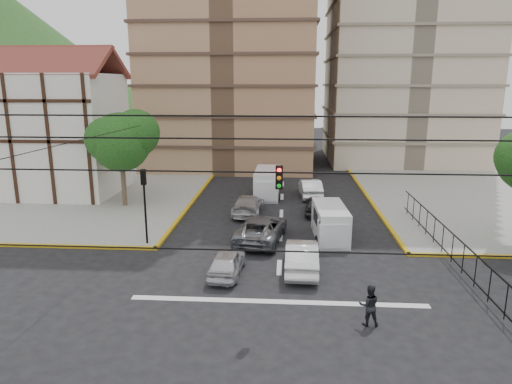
# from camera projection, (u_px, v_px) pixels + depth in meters

# --- Properties ---
(ground) EXTENTS (160.00, 160.00, 0.00)m
(ground) POSITION_uv_depth(u_px,v_px,m) (277.00, 315.00, 18.73)
(ground) COLOR black
(ground) RESTS_ON ground
(sidewalk_nw) EXTENTS (26.00, 26.00, 0.15)m
(sidewalk_nw) POSITION_uv_depth(u_px,v_px,m) (51.00, 192.00, 39.37)
(sidewalk_nw) COLOR gray
(sidewalk_nw) RESTS_ON ground
(stop_line) EXTENTS (13.00, 0.40, 0.01)m
(stop_line) POSITION_uv_depth(u_px,v_px,m) (278.00, 302.00, 19.89)
(stop_line) COLOR silver
(stop_line) RESTS_ON ground
(tudor_building) EXTENTS (10.80, 8.05, 12.23)m
(tudor_building) POSITION_uv_depth(u_px,v_px,m) (56.00, 132.00, 38.10)
(tudor_building) COLOR silver
(tudor_building) RESTS_ON ground
(park_fence) EXTENTS (0.10, 22.50, 1.66)m
(park_fence) POSITION_uv_depth(u_px,v_px,m) (461.00, 276.00, 22.53)
(park_fence) COLOR black
(park_fence) RESTS_ON ground
(tree_tudor) EXTENTS (5.39, 4.40, 7.43)m
(tree_tudor) POSITION_uv_depth(u_px,v_px,m) (122.00, 139.00, 33.79)
(tree_tudor) COLOR #473828
(tree_tudor) RESTS_ON ground
(traffic_light_nw) EXTENTS (0.28, 0.22, 4.40)m
(traffic_light_nw) POSITION_uv_depth(u_px,v_px,m) (144.00, 194.00, 26.06)
(traffic_light_nw) COLOR black
(traffic_light_nw) RESTS_ON ground
(traffic_light_hanging) EXTENTS (18.00, 9.12, 0.92)m
(traffic_light_hanging) POSITION_uv_depth(u_px,v_px,m) (278.00, 187.00, 15.37)
(traffic_light_hanging) COLOR black
(traffic_light_hanging) RESTS_ON ground
(van_right_lane) EXTENTS (2.03, 4.61, 2.04)m
(van_right_lane) POSITION_uv_depth(u_px,v_px,m) (330.00, 224.00, 27.54)
(van_right_lane) COLOR silver
(van_right_lane) RESTS_ON ground
(van_left_lane) EXTENTS (2.12, 5.06, 2.27)m
(van_left_lane) POSITION_uv_depth(u_px,v_px,m) (267.00, 184.00, 37.80)
(van_left_lane) COLOR silver
(van_left_lane) RESTS_ON ground
(car_silver_front_left) EXTENTS (1.74, 3.80, 1.26)m
(car_silver_front_left) POSITION_uv_depth(u_px,v_px,m) (227.00, 263.00, 22.58)
(car_silver_front_left) COLOR silver
(car_silver_front_left) RESTS_ON ground
(car_white_front_right) EXTENTS (1.73, 4.66, 1.52)m
(car_white_front_right) POSITION_uv_depth(u_px,v_px,m) (302.00, 256.00, 23.08)
(car_white_front_right) COLOR silver
(car_white_front_right) RESTS_ON ground
(car_grey_mid_left) EXTENTS (3.34, 5.82, 1.53)m
(car_grey_mid_left) POSITION_uv_depth(u_px,v_px,m) (261.00, 228.00, 27.41)
(car_grey_mid_left) COLOR slate
(car_grey_mid_left) RESTS_ON ground
(car_silver_rear_left) EXTENTS (2.25, 4.94, 1.40)m
(car_silver_rear_left) POSITION_uv_depth(u_px,v_px,m) (248.00, 205.00, 33.01)
(car_silver_rear_left) COLOR #B2B1B6
(car_silver_rear_left) RESTS_ON ground
(car_darkgrey_mid_right) EXTENTS (1.93, 4.14, 1.37)m
(car_darkgrey_mid_right) POSITION_uv_depth(u_px,v_px,m) (317.00, 205.00, 33.06)
(car_darkgrey_mid_right) COLOR #242326
(car_darkgrey_mid_right) RESTS_ON ground
(car_white_rear_right) EXTENTS (1.93, 4.74, 1.53)m
(car_white_rear_right) POSITION_uv_depth(u_px,v_px,m) (310.00, 188.00, 37.87)
(car_white_rear_right) COLOR white
(car_white_rear_right) RESTS_ON ground
(pedestrian_crosswalk) EXTENTS (0.83, 0.65, 1.68)m
(pedestrian_crosswalk) POSITION_uv_depth(u_px,v_px,m) (369.00, 305.00, 17.82)
(pedestrian_crosswalk) COLOR black
(pedestrian_crosswalk) RESTS_ON ground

